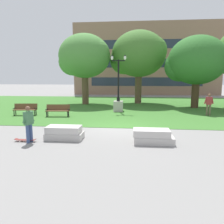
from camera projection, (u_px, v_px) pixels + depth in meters
The scene contains 14 objects.
ground_plane at pixel (119, 128), 12.97m from camera, with size 140.00×140.00×0.00m, color gray.
grass_lawn at pixel (125, 106), 22.79m from camera, with size 40.00×20.00×0.02m, color #3D752D.
concrete_block_center at pixel (64, 133), 10.70m from camera, with size 1.80×0.90×0.64m.
concrete_block_left at pixel (153, 137), 10.04m from camera, with size 1.85×0.90×0.64m.
person_skateboarder at pixel (29, 122), 10.01m from camera, with size 0.37×0.59×1.71m.
skateboard at pixel (25, 140), 10.28m from camera, with size 1.02×0.25×0.14m.
park_bench_near_left at pixel (25, 109), 17.21m from camera, with size 1.85×0.74×0.90m.
park_bench_near_right at pixel (58, 110), 16.67m from camera, with size 1.84×0.69×0.90m.
lamp_post_center at pixel (118, 100), 19.07m from camera, with size 1.32×0.80×4.85m.
tree_near_left at pixel (84, 57), 23.54m from camera, with size 5.80×5.53×7.55m.
tree_far_right at pixel (196, 61), 20.80m from camera, with size 5.70×5.43×6.86m.
tree_near_right at pixel (138, 55), 24.14m from camera, with size 6.25×5.95×8.02m.
person_bystander_near_lawn at pixel (209, 103), 16.98m from camera, with size 0.74×0.30×1.71m.
building_facade_distant at pixel (146, 59), 35.81m from camera, with size 24.20×1.03×11.76m.
Camera 1 is at (0.83, -12.62, 3.03)m, focal length 35.00 mm.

